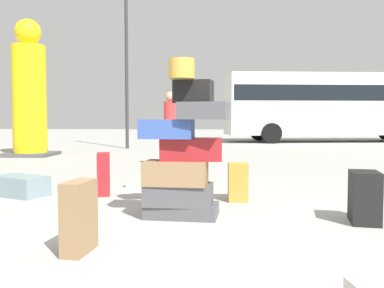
{
  "coord_description": "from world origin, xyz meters",
  "views": [
    {
      "loc": [
        0.32,
        -4.04,
        1.08
      ],
      "look_at": [
        -0.1,
        2.26,
        0.71
      ],
      "focal_mm": 39.85,
      "sensor_mm": 36.0,
      "label": 1
    }
  ],
  "objects_px": {
    "suitcase_cream_foreground_near": "(151,182)",
    "suitcase_slate_foreground_far": "(20,186)",
    "suitcase_tan_right_side": "(238,182)",
    "suitcase_maroon_upright_blue": "(103,174)",
    "yellow_dummy_statue": "(29,96)",
    "lamp_post": "(126,24)",
    "suitcase_black_left_side": "(365,197)",
    "parked_bus": "(334,103)",
    "suitcase_tower": "(183,158)",
    "person_bearded_onlooker": "(171,122)",
    "suitcase_brown_behind_tower": "(79,217)"
  },
  "relations": [
    {
      "from": "suitcase_tower",
      "to": "suitcase_cream_foreground_near",
      "type": "distance_m",
      "value": 2.18
    },
    {
      "from": "suitcase_slate_foreground_far",
      "to": "suitcase_brown_behind_tower",
      "type": "bearing_deg",
      "value": -32.43
    },
    {
      "from": "parked_bus",
      "to": "person_bearded_onlooker",
      "type": "bearing_deg",
      "value": -127.86
    },
    {
      "from": "suitcase_tan_right_side",
      "to": "suitcase_black_left_side",
      "type": "bearing_deg",
      "value": -43.46
    },
    {
      "from": "parked_bus",
      "to": "suitcase_tower",
      "type": "bearing_deg",
      "value": -117.32
    },
    {
      "from": "suitcase_brown_behind_tower",
      "to": "yellow_dummy_statue",
      "type": "height_order",
      "value": "yellow_dummy_statue"
    },
    {
      "from": "yellow_dummy_statue",
      "to": "parked_bus",
      "type": "distance_m",
      "value": 13.84
    },
    {
      "from": "yellow_dummy_statue",
      "to": "suitcase_maroon_upright_blue",
      "type": "bearing_deg",
      "value": -57.77
    },
    {
      "from": "suitcase_black_left_side",
      "to": "suitcase_brown_behind_tower",
      "type": "height_order",
      "value": "suitcase_brown_behind_tower"
    },
    {
      "from": "suitcase_maroon_upright_blue",
      "to": "yellow_dummy_statue",
      "type": "relative_size",
      "value": 0.15
    },
    {
      "from": "suitcase_tan_right_side",
      "to": "person_bearded_onlooker",
      "type": "height_order",
      "value": "person_bearded_onlooker"
    },
    {
      "from": "suitcase_slate_foreground_far",
      "to": "suitcase_tan_right_side",
      "type": "bearing_deg",
      "value": 19.95
    },
    {
      "from": "lamp_post",
      "to": "suitcase_black_left_side",
      "type": "bearing_deg",
      "value": -65.71
    },
    {
      "from": "suitcase_black_left_side",
      "to": "suitcase_cream_foreground_near",
      "type": "xyz_separation_m",
      "value": [
        -2.6,
        2.14,
        -0.19
      ]
    },
    {
      "from": "suitcase_maroon_upright_blue",
      "to": "suitcase_brown_behind_tower",
      "type": "xyz_separation_m",
      "value": [
        0.52,
        -2.57,
        -0.01
      ]
    },
    {
      "from": "parked_bus",
      "to": "lamp_post",
      "type": "xyz_separation_m",
      "value": [
        -8.76,
        -5.26,
        2.65
      ]
    },
    {
      "from": "suitcase_tower",
      "to": "suitcase_maroon_upright_blue",
      "type": "distance_m",
      "value": 1.8
    },
    {
      "from": "yellow_dummy_statue",
      "to": "lamp_post",
      "type": "xyz_separation_m",
      "value": [
        2.15,
        3.27,
        2.73
      ]
    },
    {
      "from": "suitcase_black_left_side",
      "to": "suitcase_tan_right_side",
      "type": "bearing_deg",
      "value": 147.65
    },
    {
      "from": "suitcase_black_left_side",
      "to": "lamp_post",
      "type": "relative_size",
      "value": 0.08
    },
    {
      "from": "suitcase_black_left_side",
      "to": "yellow_dummy_statue",
      "type": "distance_m",
      "value": 10.47
    },
    {
      "from": "suitcase_tower",
      "to": "lamp_post",
      "type": "xyz_separation_m",
      "value": [
        -3.0,
        10.71,
        3.83
      ]
    },
    {
      "from": "suitcase_tower",
      "to": "person_bearded_onlooker",
      "type": "bearing_deg",
      "value": 98.29
    },
    {
      "from": "suitcase_black_left_side",
      "to": "person_bearded_onlooker",
      "type": "relative_size",
      "value": 0.32
    },
    {
      "from": "suitcase_tan_right_side",
      "to": "suitcase_cream_foreground_near",
      "type": "relative_size",
      "value": 0.7
    },
    {
      "from": "suitcase_tower",
      "to": "suitcase_cream_foreground_near",
      "type": "relative_size",
      "value": 2.41
    },
    {
      "from": "suitcase_brown_behind_tower",
      "to": "parked_bus",
      "type": "distance_m",
      "value": 18.53
    },
    {
      "from": "suitcase_maroon_upright_blue",
      "to": "suitcase_black_left_side",
      "type": "relative_size",
      "value": 1.12
    },
    {
      "from": "suitcase_brown_behind_tower",
      "to": "suitcase_slate_foreground_far",
      "type": "height_order",
      "value": "suitcase_brown_behind_tower"
    },
    {
      "from": "lamp_post",
      "to": "suitcase_slate_foreground_far",
      "type": "bearing_deg",
      "value": -86.42
    },
    {
      "from": "suitcase_cream_foreground_near",
      "to": "yellow_dummy_statue",
      "type": "distance_m",
      "value": 7.24
    },
    {
      "from": "suitcase_maroon_upright_blue",
      "to": "parked_bus",
      "type": "height_order",
      "value": "parked_bus"
    },
    {
      "from": "suitcase_tan_right_side",
      "to": "suitcase_brown_behind_tower",
      "type": "distance_m",
      "value": 2.65
    },
    {
      "from": "suitcase_tower",
      "to": "suitcase_tan_right_side",
      "type": "bearing_deg",
      "value": 55.99
    },
    {
      "from": "suitcase_tan_right_side",
      "to": "parked_bus",
      "type": "distance_m",
      "value": 15.95
    },
    {
      "from": "lamp_post",
      "to": "parked_bus",
      "type": "bearing_deg",
      "value": 30.97
    },
    {
      "from": "suitcase_black_left_side",
      "to": "parked_bus",
      "type": "relative_size",
      "value": 0.05
    },
    {
      "from": "suitcase_maroon_upright_blue",
      "to": "person_bearded_onlooker",
      "type": "height_order",
      "value": "person_bearded_onlooker"
    },
    {
      "from": "suitcase_brown_behind_tower",
      "to": "lamp_post",
      "type": "relative_size",
      "value": 0.08
    },
    {
      "from": "suitcase_tower",
      "to": "suitcase_black_left_side",
      "type": "distance_m",
      "value": 1.95
    },
    {
      "from": "suitcase_cream_foreground_near",
      "to": "suitcase_slate_foreground_far",
      "type": "distance_m",
      "value": 1.92
    },
    {
      "from": "parked_bus",
      "to": "yellow_dummy_statue",
      "type": "bearing_deg",
      "value": -149.47
    },
    {
      "from": "suitcase_cream_foreground_near",
      "to": "lamp_post",
      "type": "distance_m",
      "value": 10.04
    },
    {
      "from": "suitcase_brown_behind_tower",
      "to": "person_bearded_onlooker",
      "type": "bearing_deg",
      "value": 95.97
    },
    {
      "from": "suitcase_maroon_upright_blue",
      "to": "yellow_dummy_statue",
      "type": "height_order",
      "value": "yellow_dummy_statue"
    },
    {
      "from": "suitcase_slate_foreground_far",
      "to": "suitcase_tower",
      "type": "bearing_deg",
      "value": -1.9
    },
    {
      "from": "suitcase_tower",
      "to": "person_bearded_onlooker",
      "type": "xyz_separation_m",
      "value": [
        -0.72,
        4.92,
        0.35
      ]
    },
    {
      "from": "parked_bus",
      "to": "suitcase_black_left_side",
      "type": "bearing_deg",
      "value": -110.93
    },
    {
      "from": "suitcase_tower",
      "to": "person_bearded_onlooker",
      "type": "distance_m",
      "value": 4.98
    },
    {
      "from": "suitcase_black_left_side",
      "to": "suitcase_brown_behind_tower",
      "type": "distance_m",
      "value": 2.87
    }
  ]
}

